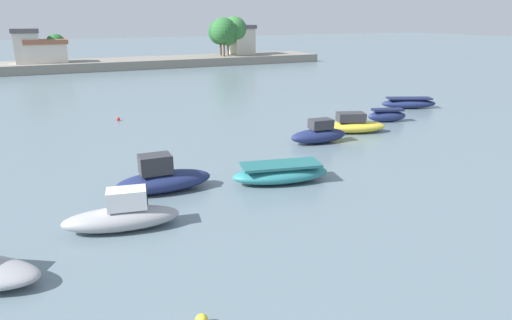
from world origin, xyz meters
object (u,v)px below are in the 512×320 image
object	(u,v)px
moored_boat_3	(122,216)
mooring_buoy_2	(202,320)
moored_boat_4	(163,179)
moored_boat_5	(281,173)
moored_boat_9	(409,103)
moored_boat_7	(353,125)
mooring_buoy_0	(419,99)
moored_boat_6	(319,134)
mooring_buoy_1	(118,119)
moored_boat_8	(387,116)

from	to	relation	value
moored_boat_3	mooring_buoy_2	bearing A→B (deg)	-71.82
moored_boat_3	moored_boat_4	bearing A→B (deg)	64.08
moored_boat_5	moored_boat_9	distance (m)	24.75
moored_boat_7	mooring_buoy_0	size ratio (longest dim) A/B	17.22
moored_boat_4	moored_boat_5	size ratio (longest dim) A/B	0.89
moored_boat_6	moored_boat_9	distance (m)	16.47
moored_boat_3	moored_boat_9	world-z (taller)	moored_boat_3
moored_boat_9	mooring_buoy_1	xyz separation A→B (m)	(-26.78, 6.50, -0.35)
moored_boat_8	mooring_buoy_2	world-z (taller)	moored_boat_8
moored_boat_7	moored_boat_9	bearing A→B (deg)	46.22
moored_boat_8	moored_boat_5	bearing A→B (deg)	-130.53
moored_boat_5	moored_boat_7	bearing A→B (deg)	47.30
moored_boat_3	moored_boat_5	size ratio (longest dim) A/B	0.90
moored_boat_6	moored_boat_4	bearing A→B (deg)	-155.21
moored_boat_4	moored_boat_5	distance (m)	6.25
moored_boat_6	mooring_buoy_0	world-z (taller)	moored_boat_6
moored_boat_3	moored_boat_9	xyz separation A→B (m)	(29.85, 14.92, -0.11)
moored_boat_3	moored_boat_8	size ratio (longest dim) A/B	1.44
mooring_buoy_2	moored_boat_6	bearing A→B (deg)	47.76
moored_boat_5	mooring_buoy_2	world-z (taller)	moored_boat_5
moored_boat_6	mooring_buoy_0	distance (m)	21.71
moored_boat_4	mooring_buoy_0	bearing A→B (deg)	26.40
mooring_buoy_1	moored_boat_8	bearing A→B (deg)	-26.17
moored_boat_6	mooring_buoy_2	xyz separation A→B (m)	(-13.91, -15.32, -0.45)
mooring_buoy_0	mooring_buoy_1	xyz separation A→B (m)	(-31.16, 3.53, 0.00)
moored_boat_3	moored_boat_9	bearing A→B (deg)	36.94
moored_boat_3	mooring_buoy_2	xyz separation A→B (m)	(1.01, -7.36, -0.42)
mooring_buoy_1	mooring_buoy_2	bearing A→B (deg)	-94.09
moored_boat_7	mooring_buoy_2	world-z (taller)	moored_boat_7
moored_boat_6	mooring_buoy_1	bearing A→B (deg)	136.41
moored_boat_3	moored_boat_9	size ratio (longest dim) A/B	0.91
moored_boat_7	mooring_buoy_1	xyz separation A→B (m)	(-15.91, 12.06, -0.43)
moored_boat_7	mooring_buoy_2	xyz separation A→B (m)	(-17.97, -16.73, -0.39)
mooring_buoy_0	mooring_buoy_1	size ratio (longest dim) A/B	0.99
mooring_buoy_0	mooring_buoy_2	bearing A→B (deg)	-142.75
moored_boat_3	moored_boat_7	distance (m)	21.16
moored_boat_9	moored_boat_6	bearing A→B (deg)	-131.49
moored_boat_6	moored_boat_8	world-z (taller)	moored_boat_6
moored_boat_7	mooring_buoy_2	bearing A→B (deg)	-117.89
moored_boat_4	moored_boat_8	world-z (taller)	moored_boat_4
moored_boat_8	mooring_buoy_1	distance (m)	23.22
mooring_buoy_2	moored_boat_3	bearing A→B (deg)	97.80
moored_boat_4	mooring_buoy_1	xyz separation A→B (m)	(0.46, 17.88, -0.52)
moored_boat_9	mooring_buoy_1	bearing A→B (deg)	-170.12
moored_boat_9	mooring_buoy_2	distance (m)	36.45
moored_boat_3	moored_boat_8	world-z (taller)	moored_boat_3
moored_boat_3	moored_boat_4	xyz separation A→B (m)	(2.60, 3.55, 0.06)
moored_boat_4	moored_boat_9	world-z (taller)	moored_boat_4
moored_boat_7	moored_boat_6	bearing A→B (deg)	-141.76
moored_boat_6	moored_boat_5	bearing A→B (deg)	-131.71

